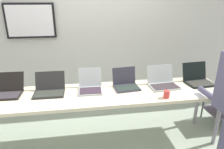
% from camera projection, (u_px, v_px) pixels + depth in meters
% --- Properties ---
extents(ground, '(8.00, 8.00, 0.04)m').
position_uv_depth(ground, '(96.00, 144.00, 2.87)').
color(ground, '#96A693').
extents(back_wall, '(8.00, 0.11, 2.58)m').
position_uv_depth(back_wall, '(88.00, 36.00, 3.45)').
color(back_wall, silver).
rests_on(back_wall, ground).
extents(workbench, '(3.42, 0.70, 0.77)m').
position_uv_depth(workbench, '(95.00, 97.00, 2.61)').
color(workbench, beige).
rests_on(workbench, ground).
extents(laptop_station_0, '(0.38, 0.38, 0.23)m').
position_uv_depth(laptop_station_0, '(7.00, 90.00, 2.55)').
color(laptop_station_0, black).
rests_on(laptop_station_0, workbench).
extents(laptop_station_1, '(0.38, 0.34, 0.24)m').
position_uv_depth(laptop_station_1, '(50.00, 89.00, 2.59)').
color(laptop_station_1, '#242424').
rests_on(laptop_station_1, workbench).
extents(laptop_station_2, '(0.31, 0.36, 0.26)m').
position_uv_depth(laptop_station_2, '(90.00, 85.00, 2.68)').
color(laptop_station_2, '#A9B2B3').
rests_on(laptop_station_2, workbench).
extents(laptop_station_3, '(0.35, 0.31, 0.25)m').
position_uv_depth(laptop_station_3, '(126.00, 83.00, 2.75)').
color(laptop_station_3, '#333341').
rests_on(laptop_station_3, workbench).
extents(laptop_station_4, '(0.40, 0.36, 0.26)m').
position_uv_depth(laptop_station_4, '(163.00, 82.00, 2.80)').
color(laptop_station_4, '#ACB6B4').
rests_on(laptop_station_4, workbench).
extents(laptop_station_5, '(0.39, 0.37, 0.27)m').
position_uv_depth(laptop_station_5, '(198.00, 79.00, 2.90)').
color(laptop_station_5, black).
rests_on(laptop_station_5, workbench).
extents(coffee_mug, '(0.07, 0.07, 0.09)m').
position_uv_depth(coffee_mug, '(167.00, 94.00, 2.46)').
color(coffee_mug, '#D43D3A').
rests_on(coffee_mug, workbench).
extents(paper_sheet, '(0.27, 0.33, 0.00)m').
position_uv_depth(paper_sheet, '(191.00, 93.00, 2.61)').
color(paper_sheet, white).
rests_on(paper_sheet, workbench).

